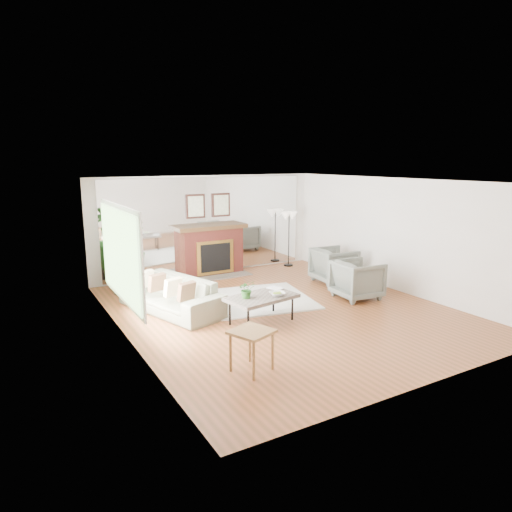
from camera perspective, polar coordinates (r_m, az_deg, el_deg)
ground at (r=9.02m, az=3.25°, el=-6.73°), size 7.00×7.00×0.00m
wall_left at (r=7.52m, az=-16.10°, el=-1.08°), size 0.02×7.00×2.50m
wall_right at (r=10.61m, az=17.00°, el=2.57°), size 0.02×7.00×2.50m
wall_back at (r=11.73m, az=-6.04°, el=3.88°), size 6.00×0.02×2.50m
mirror_panel at (r=11.71m, az=-6.00°, el=3.87°), size 5.40×0.04×2.40m
window_panel at (r=7.89m, az=-16.64°, el=0.23°), size 0.04×2.40×1.50m
fireplace at (r=11.62m, az=-5.51°, el=0.86°), size 1.85×0.83×2.05m
area_rug at (r=9.50m, az=-1.81°, el=-5.64°), size 3.18×2.54×0.03m
coffee_table at (r=8.20m, az=0.71°, el=-5.28°), size 1.35×0.93×0.50m
sofa at (r=8.96m, az=-10.65°, el=-4.80°), size 1.54×2.44×0.67m
armchair_back at (r=11.06m, az=9.72°, el=-1.13°), size 0.99×0.97×0.83m
armchair_front at (r=9.87m, az=12.55°, el=-2.88°), size 0.96×0.94×0.81m
side_table at (r=6.37m, az=-0.56°, el=-10.08°), size 0.67×0.67×0.59m
potted_ficus at (r=10.28m, az=-16.18°, el=0.74°), size 0.98×0.98×1.81m
floor_lamp at (r=12.46m, az=4.15°, el=4.51°), size 0.49×0.27×1.50m
tabletop_plant at (r=8.02m, az=-1.16°, el=-4.16°), size 0.35×0.32×0.32m
fruit_bowl at (r=8.19m, az=2.66°, el=-4.75°), size 0.31×0.31×0.07m
book at (r=8.54m, az=2.02°, el=-4.21°), size 0.31×0.35×0.02m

